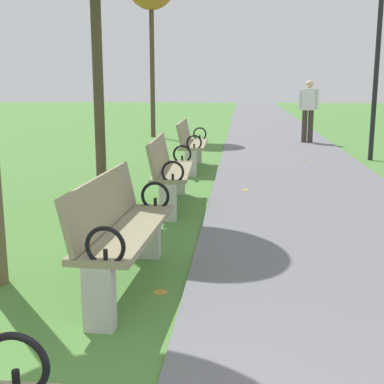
{
  "coord_description": "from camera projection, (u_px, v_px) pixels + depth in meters",
  "views": [
    {
      "loc": [
        0.43,
        -0.93,
        1.62
      ],
      "look_at": [
        -0.05,
        4.13,
        0.55
      ],
      "focal_mm": 49.22,
      "sensor_mm": 36.0,
      "label": 1
    }
  ],
  "objects": [
    {
      "name": "paved_walkway",
      "position": [
        269.0,
        127.0,
        18.69
      ],
      "size": [
        2.83,
        44.0,
        0.02
      ],
      "primitive_type": "cube",
      "color": "slate",
      "rests_on": "ground"
    },
    {
      "name": "park_bench_2",
      "position": [
        121.0,
        229.0,
        4.13
      ],
      "size": [
        0.55,
        1.62,
        0.9
      ],
      "color": "gray",
      "rests_on": "ground"
    },
    {
      "name": "park_bench_3",
      "position": [
        169.0,
        170.0,
        6.86
      ],
      "size": [
        0.53,
        1.62,
        0.9
      ],
      "color": "gray",
      "rests_on": "ground"
    },
    {
      "name": "park_bench_4",
      "position": [
        191.0,
        144.0,
        9.77
      ],
      "size": [
        0.49,
        1.61,
        0.9
      ],
      "color": "gray",
      "rests_on": "ground"
    },
    {
      "name": "pedestrian_walking",
      "position": [
        308.0,
        108.0,
        13.89
      ],
      "size": [
        0.53,
        0.24,
        1.62
      ],
      "color": "#3D3328",
      "rests_on": "paved_walkway"
    },
    {
      "name": "lamp_post",
      "position": [
        378.0,
        46.0,
        10.55
      ],
      "size": [
        0.28,
        0.28,
        3.48
      ],
      "color": "black",
      "rests_on": "ground"
    },
    {
      "name": "scattered_leaves",
      "position": [
        262.0,
        266.0,
        4.66
      ],
      "size": [
        5.13,
        12.88,
        0.02
      ],
      "color": "brown",
      "rests_on": "ground"
    }
  ]
}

